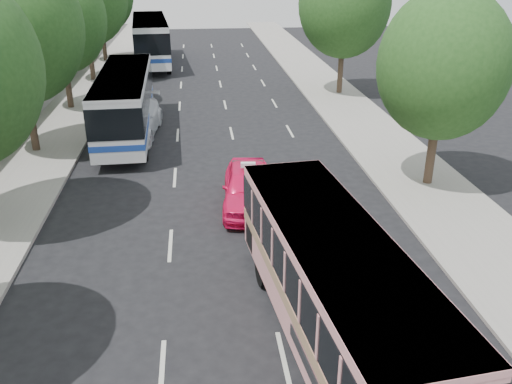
{
  "coord_description": "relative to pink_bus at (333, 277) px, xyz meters",
  "views": [
    {
      "loc": [
        -0.8,
        -12.06,
        8.99
      ],
      "look_at": [
        1.04,
        4.47,
        1.6
      ],
      "focal_mm": 38.0,
      "sensor_mm": 36.0,
      "label": 1
    }
  ],
  "objects": [
    {
      "name": "tree_right_far",
      "position": [
        6.84,
        25.31,
        4.23
      ],
      "size": [
        6.0,
        6.0,
        9.35
      ],
      "color": "#38281E",
      "rests_on": "ground"
    },
    {
      "name": "tree_left_d",
      "position": [
        -10.76,
        23.31,
        3.74
      ],
      "size": [
        5.52,
        5.52,
        8.6
      ],
      "color": "#38281E",
      "rests_on": "ground"
    },
    {
      "name": "taxi_roof_sign",
      "position": [
        -1.24,
        8.11,
        -0.18
      ],
      "size": [
        0.56,
        0.23,
        0.18
      ],
      "primitive_type": "cube",
      "rotation": [
        0.0,
        0.0,
        -0.09
      ],
      "color": "silver",
      "rests_on": "pink_taxi"
    },
    {
      "name": "tree_right_near",
      "position": [
        6.54,
        9.31,
        3.31
      ],
      "size": [
        5.1,
        5.1,
        7.95
      ],
      "color": "#38281E",
      "rests_on": "ground"
    },
    {
      "name": "white_pickup",
      "position": [
        -6.41,
        17.49,
        -1.0
      ],
      "size": [
        2.98,
        6.32,
        1.78
      ],
      "primitive_type": "imported",
      "rotation": [
        0.0,
        0.0,
        -0.08
      ],
      "color": "silver",
      "rests_on": "ground"
    },
    {
      "name": "low_wall",
      "position": [
        -12.54,
        21.36,
        -0.99
      ],
      "size": [
        0.3,
        90.0,
        1.5
      ],
      "primitive_type": "cube",
      "color": "#9E998E",
      "rests_on": "sidewalk_left"
    },
    {
      "name": "tree_left_c",
      "position": [
        -10.86,
        15.31,
        4.23
      ],
      "size": [
        6.0,
        6.0,
        9.35
      ],
      "color": "#38281E",
      "rests_on": "ground"
    },
    {
      "name": "pink_taxi",
      "position": [
        -1.24,
        8.11,
        -1.08
      ],
      "size": [
        2.33,
        4.9,
        1.62
      ],
      "primitive_type": "imported",
      "rotation": [
        0.0,
        0.0,
        -0.09
      ],
      "color": "#FF165C",
      "rests_on": "ground"
    },
    {
      "name": "pink_bus",
      "position": [
        0.0,
        0.0,
        0.0
      ],
      "size": [
        3.44,
        9.73,
        3.04
      ],
      "rotation": [
        0.0,
        0.0,
        0.11
      ],
      "color": "pink",
      "rests_on": "ground"
    },
    {
      "name": "sidewalk_left",
      "position": [
        -10.74,
        21.36,
        -1.82
      ],
      "size": [
        4.0,
        90.0,
        0.15
      ],
      "primitive_type": "cube",
      "color": "#9E998E",
      "rests_on": "ground"
    },
    {
      "name": "tour_coach_rear",
      "position": [
        -6.74,
        37.83,
        0.41
      ],
      "size": [
        3.87,
        12.98,
        3.83
      ],
      "rotation": [
        0.0,
        0.0,
        0.09
      ],
      "color": "silver",
      "rests_on": "ground"
    },
    {
      "name": "sidewalk_right",
      "position": [
        6.26,
        21.36,
        -1.83
      ],
      "size": [
        4.0,
        90.0,
        0.12
      ],
      "primitive_type": "cube",
      "color": "#9E998E",
      "rests_on": "ground"
    },
    {
      "name": "tour_coach_front",
      "position": [
        -6.74,
        17.5,
        0.13
      ],
      "size": [
        2.78,
        11.27,
        3.35
      ],
      "rotation": [
        0.0,
        0.0,
        0.03
      ],
      "color": "silver",
      "rests_on": "ground"
    },
    {
      "name": "ground",
      "position": [
        -2.24,
        1.36,
        -1.89
      ],
      "size": [
        120.0,
        120.0,
        0.0
      ],
      "primitive_type": "plane",
      "color": "black",
      "rests_on": "ground"
    }
  ]
}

